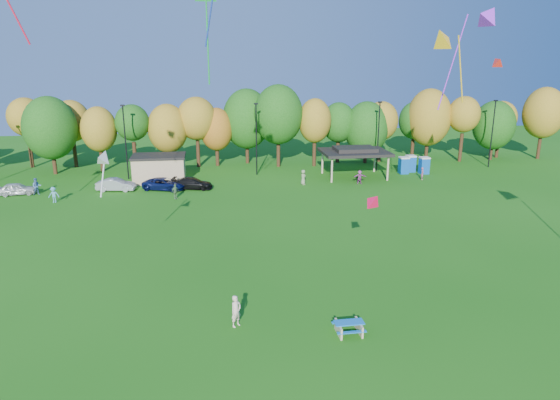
{
  "coord_description": "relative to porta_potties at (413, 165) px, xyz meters",
  "views": [
    {
      "loc": [
        -4.08,
        -22.36,
        14.42
      ],
      "look_at": [
        0.06,
        6.0,
        6.26
      ],
      "focal_mm": 32.0,
      "sensor_mm": 36.0,
      "label": 1
    }
  ],
  "objects": [
    {
      "name": "far_person_1",
      "position": [
        -0.28,
        -3.73,
        -0.33
      ],
      "size": [
        0.54,
        0.65,
        1.54
      ],
      "primitive_type": "imported",
      "rotation": [
        0.0,
        0.0,
        1.2
      ],
      "color": "#AA5071",
      "rests_on": "ground"
    },
    {
      "name": "ground",
      "position": [
        -22.2,
        -38.06,
        -1.1
      ],
      "size": [
        160.0,
        160.0,
        0.0
      ],
      "primitive_type": "plane",
      "color": "#19600F",
      "rests_on": "ground"
    },
    {
      "name": "kite_3",
      "position": [
        -0.07,
        -16.88,
        13.05
      ],
      "size": [
        1.29,
        1.57,
        1.48
      ],
      "color": "red"
    },
    {
      "name": "far_person_4",
      "position": [
        -8.56,
        -4.66,
        -0.27
      ],
      "size": [
        1.54,
        0.5,
        1.66
      ],
      "primitive_type": "imported",
      "rotation": [
        0.0,
        0.0,
        0.0
      ],
      "color": "#9D4189",
      "rests_on": "ground"
    },
    {
      "name": "kite_8",
      "position": [
        -4.13,
        -21.8,
        16.54
      ],
      "size": [
        4.92,
        3.03,
        8.57
      ],
      "color": "#A32AE4"
    },
    {
      "name": "kite_5",
      "position": [
        -16.2,
        -31.86,
        4.84
      ],
      "size": [
        1.46,
        1.66,
        1.37
      ],
      "color": "#F90D41"
    },
    {
      "name": "picnic_table",
      "position": [
        -19.1,
        -37.11,
        -0.69
      ],
      "size": [
        1.62,
        1.35,
        0.7
      ],
      "rotation": [
        0.0,
        0.0,
        0.01
      ],
      "color": "tan",
      "rests_on": "ground"
    },
    {
      "name": "kite_flyer",
      "position": [
        -25.1,
        -35.44,
        -0.18
      ],
      "size": [
        0.8,
        0.77,
        1.84
      ],
      "primitive_type": "imported",
      "rotation": [
        0.0,
        0.0,
        0.71
      ],
      "color": "beige",
      "rests_on": "ground"
    },
    {
      "name": "car_d",
      "position": [
        -28.21,
        -4.3,
        -0.44
      ],
      "size": [
        4.85,
        2.8,
        1.32
      ],
      "primitive_type": "imported",
      "rotation": [
        0.0,
        0.0,
        1.35
      ],
      "color": "black",
      "rests_on": "ground"
    },
    {
      "name": "far_person_3",
      "position": [
        -15.29,
        -4.13,
        -0.2
      ],
      "size": [
        0.62,
        0.91,
        1.79
      ],
      "primitive_type": "imported",
      "rotation": [
        0.0,
        0.0,
        1.63
      ],
      "color": "gray",
      "rests_on": "ground"
    },
    {
      "name": "car_c",
      "position": [
        -31.36,
        -4.19,
        -0.42
      ],
      "size": [
        5.32,
        3.71,
        1.35
      ],
      "primitive_type": "imported",
      "rotation": [
        0.0,
        0.0,
        1.23
      ],
      "color": "#0B1342",
      "rests_on": "ground"
    },
    {
      "name": "tree_line",
      "position": [
        -23.23,
        7.45,
        4.82
      ],
      "size": [
        93.57,
        10.55,
        11.15
      ],
      "color": "black",
      "rests_on": "ground"
    },
    {
      "name": "far_person_5",
      "position": [
        -45.0,
        -4.35,
        -0.17
      ],
      "size": [
        1.08,
        0.95,
        1.86
      ],
      "primitive_type": "imported",
      "rotation": [
        0.0,
        0.0,
        0.31
      ],
      "color": "#496FA1",
      "rests_on": "ground"
    },
    {
      "name": "kite_4",
      "position": [
        -32.78,
        -28.46,
        7.39
      ],
      "size": [
        1.32,
        2.14,
        3.41
      ],
      "color": "#BABABA"
    },
    {
      "name": "car_a",
      "position": [
        -47.17,
        -4.08,
        -0.43
      ],
      "size": [
        4.13,
        2.15,
        1.34
      ],
      "primitive_type": "imported",
      "rotation": [
        0.0,
        0.0,
        1.72
      ],
      "color": "silver",
      "rests_on": "ground"
    },
    {
      "name": "lamp_posts",
      "position": [
        -20.2,
        1.94,
        3.8
      ],
      "size": [
        64.5,
        0.25,
        9.09
      ],
      "color": "black",
      "rests_on": "ground"
    },
    {
      "name": "porta_potties",
      "position": [
        0.0,
        0.0,
        0.0
      ],
      "size": [
        3.75,
        2.47,
        2.18
      ],
      "color": "#0C4A9F",
      "rests_on": "ground"
    },
    {
      "name": "utility_building",
      "position": [
        -32.2,
        -0.06,
        0.54
      ],
      "size": [
        6.3,
        4.3,
        3.25
      ],
      "color": "tan",
      "rests_on": "ground"
    },
    {
      "name": "far_person_0",
      "position": [
        -29.92,
        -8.24,
        -0.29
      ],
      "size": [
        0.94,
        0.96,
        1.62
      ],
      "primitive_type": "imported",
      "rotation": [
        0.0,
        0.0,
        0.82
      ],
      "color": "#51794A",
      "rests_on": "ground"
    },
    {
      "name": "pavilion",
      "position": [
        -8.2,
        -1.06,
        2.13
      ],
      "size": [
        8.2,
        6.2,
        3.77
      ],
      "color": "tan",
      "rests_on": "ground"
    },
    {
      "name": "far_person_2",
      "position": [
        -42.27,
        -7.9,
        -0.26
      ],
      "size": [
        1.08,
        0.63,
        1.67
      ],
      "primitive_type": "imported",
      "rotation": [
        0.0,
        0.0,
        6.27
      ],
      "color": "teal",
      "rests_on": "ground"
    },
    {
      "name": "kite_11",
      "position": [
        -9.27,
        -24.81,
        14.73
      ],
      "size": [
        3.26,
        2.82,
        5.69
      ],
      "color": "yellow"
    },
    {
      "name": "car_b",
      "position": [
        -36.72,
        -3.87,
        -0.39
      ],
      "size": [
        4.44,
        2.07,
        1.41
      ],
      "primitive_type": "imported",
      "rotation": [
        0.0,
        0.0,
        1.43
      ],
      "color": "#949499",
      "rests_on": "ground"
    }
  ]
}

